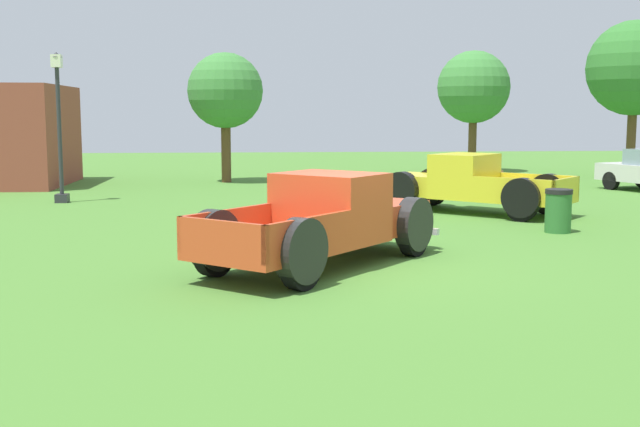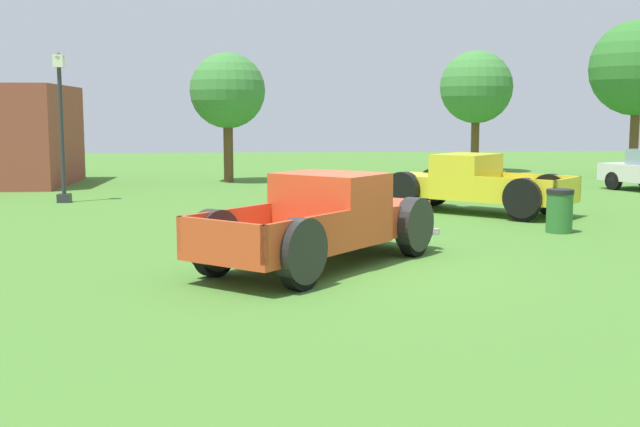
{
  "view_description": "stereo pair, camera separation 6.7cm",
  "coord_description": "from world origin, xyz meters",
  "px_view_note": "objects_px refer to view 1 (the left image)",
  "views": [
    {
      "loc": [
        -1.72,
        -13.08,
        2.58
      ],
      "look_at": [
        -0.6,
        0.12,
        0.9
      ],
      "focal_mm": 44.31,
      "sensor_mm": 36.0,
      "label": 1
    },
    {
      "loc": [
        -1.65,
        -13.09,
        2.58
      ],
      "look_at": [
        -0.6,
        0.12,
        0.9
      ],
      "focal_mm": 44.31,
      "sensor_mm": 36.0,
      "label": 2
    }
  ],
  "objects_px": {
    "trash_can": "(558,211)",
    "oak_tree_center": "(635,69)",
    "pickup_truck_foreground": "(332,220)",
    "oak_tree_east": "(225,91)",
    "picnic_table": "(480,180)",
    "pickup_truck_behind_left": "(462,184)",
    "lamp_post_near": "(59,125)",
    "oak_tree_west": "(474,88)"
  },
  "relations": [
    {
      "from": "pickup_truck_behind_left",
      "to": "trash_can",
      "type": "xyz_separation_m",
      "value": [
        1.14,
        -3.75,
        -0.25
      ]
    },
    {
      "from": "pickup_truck_behind_left",
      "to": "oak_tree_center",
      "type": "distance_m",
      "value": 14.58
    },
    {
      "from": "picnic_table",
      "to": "oak_tree_center",
      "type": "xyz_separation_m",
      "value": [
        8.01,
        6.26,
        3.86
      ]
    },
    {
      "from": "trash_can",
      "to": "oak_tree_east",
      "type": "height_order",
      "value": "oak_tree_east"
    },
    {
      "from": "pickup_truck_foreground",
      "to": "trash_can",
      "type": "distance_m",
      "value": 6.1
    },
    {
      "from": "pickup_truck_foreground",
      "to": "picnic_table",
      "type": "xyz_separation_m",
      "value": [
        5.78,
        10.85,
        -0.25
      ]
    },
    {
      "from": "pickup_truck_foreground",
      "to": "lamp_post_near",
      "type": "bearing_deg",
      "value": 124.81
    },
    {
      "from": "pickup_truck_foreground",
      "to": "picnic_table",
      "type": "height_order",
      "value": "pickup_truck_foreground"
    },
    {
      "from": "picnic_table",
      "to": "oak_tree_center",
      "type": "relative_size",
      "value": 0.35
    },
    {
      "from": "trash_can",
      "to": "oak_tree_center",
      "type": "distance_m",
      "value": 16.88
    },
    {
      "from": "pickup_truck_behind_left",
      "to": "lamp_post_near",
      "type": "height_order",
      "value": "lamp_post_near"
    },
    {
      "from": "pickup_truck_behind_left",
      "to": "lamp_post_near",
      "type": "xyz_separation_m",
      "value": [
        -11.05,
        3.15,
        1.53
      ]
    },
    {
      "from": "trash_can",
      "to": "picnic_table",
      "type": "bearing_deg",
      "value": 86.23
    },
    {
      "from": "oak_tree_center",
      "to": "pickup_truck_behind_left",
      "type": "bearing_deg",
      "value": -133.17
    },
    {
      "from": "pickup_truck_foreground",
      "to": "picnic_table",
      "type": "distance_m",
      "value": 12.3
    },
    {
      "from": "oak_tree_center",
      "to": "pickup_truck_foreground",
      "type": "bearing_deg",
      "value": -128.85
    },
    {
      "from": "lamp_post_near",
      "to": "oak_tree_west",
      "type": "distance_m",
      "value": 18.77
    },
    {
      "from": "pickup_truck_foreground",
      "to": "oak_tree_east",
      "type": "xyz_separation_m",
      "value": [
        -2.37,
        16.47,
        2.66
      ]
    },
    {
      "from": "lamp_post_near",
      "to": "oak_tree_center",
      "type": "relative_size",
      "value": 0.69
    },
    {
      "from": "trash_can",
      "to": "oak_tree_west",
      "type": "height_order",
      "value": "oak_tree_west"
    },
    {
      "from": "trash_can",
      "to": "pickup_truck_foreground",
      "type": "bearing_deg",
      "value": -149.75
    },
    {
      "from": "pickup_truck_behind_left",
      "to": "oak_tree_center",
      "type": "height_order",
      "value": "oak_tree_center"
    },
    {
      "from": "pickup_truck_behind_left",
      "to": "oak_tree_east",
      "type": "bearing_deg",
      "value": 123.9
    },
    {
      "from": "oak_tree_center",
      "to": "picnic_table",
      "type": "bearing_deg",
      "value": -141.99
    },
    {
      "from": "picnic_table",
      "to": "lamp_post_near",
      "type": "bearing_deg",
      "value": -175.99
    },
    {
      "from": "pickup_truck_foreground",
      "to": "oak_tree_west",
      "type": "xyz_separation_m",
      "value": [
        8.32,
        20.8,
        2.96
      ]
    },
    {
      "from": "trash_can",
      "to": "pickup_truck_behind_left",
      "type": "bearing_deg",
      "value": 106.91
    },
    {
      "from": "oak_tree_east",
      "to": "oak_tree_west",
      "type": "relative_size",
      "value": 0.91
    },
    {
      "from": "oak_tree_west",
      "to": "pickup_truck_behind_left",
      "type": "bearing_deg",
      "value": -106.7
    },
    {
      "from": "pickup_truck_behind_left",
      "to": "oak_tree_west",
      "type": "bearing_deg",
      "value": 73.3
    },
    {
      "from": "picnic_table",
      "to": "oak_tree_east",
      "type": "xyz_separation_m",
      "value": [
        -8.14,
        5.62,
        2.91
      ]
    },
    {
      "from": "trash_can",
      "to": "oak_tree_center",
      "type": "relative_size",
      "value": 0.15
    },
    {
      "from": "oak_tree_east",
      "to": "oak_tree_west",
      "type": "bearing_deg",
      "value": 22.06
    },
    {
      "from": "pickup_truck_foreground",
      "to": "oak_tree_east",
      "type": "relative_size",
      "value": 1.05
    },
    {
      "from": "lamp_post_near",
      "to": "oak_tree_west",
      "type": "relative_size",
      "value": 0.81
    },
    {
      "from": "picnic_table",
      "to": "pickup_truck_behind_left",
      "type": "bearing_deg",
      "value": -112.25
    },
    {
      "from": "trash_can",
      "to": "oak_tree_center",
      "type": "xyz_separation_m",
      "value": [
        8.52,
        14.04,
        3.87
      ]
    },
    {
      "from": "pickup_truck_foreground",
      "to": "pickup_truck_behind_left",
      "type": "bearing_deg",
      "value": 58.82
    },
    {
      "from": "picnic_table",
      "to": "oak_tree_east",
      "type": "height_order",
      "value": "oak_tree_east"
    },
    {
      "from": "pickup_truck_behind_left",
      "to": "lamp_post_near",
      "type": "relative_size",
      "value": 1.13
    },
    {
      "from": "oak_tree_east",
      "to": "oak_tree_center",
      "type": "height_order",
      "value": "oak_tree_center"
    },
    {
      "from": "pickup_truck_foreground",
      "to": "oak_tree_east",
      "type": "distance_m",
      "value": 16.85
    }
  ]
}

